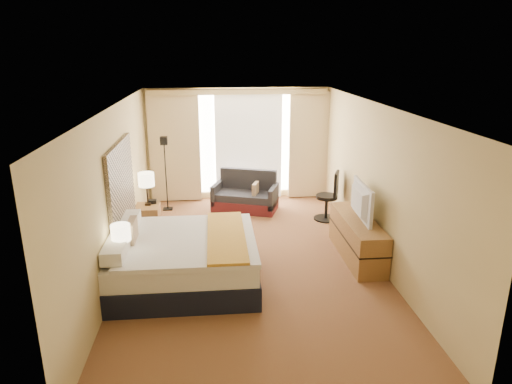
{
  "coord_description": "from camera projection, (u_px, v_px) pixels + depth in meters",
  "views": [
    {
      "loc": [
        -0.57,
        -6.98,
        3.43
      ],
      "look_at": [
        0.13,
        0.4,
        1.1
      ],
      "focal_mm": 32.0,
      "sensor_mm": 36.0,
      "label": 1
    }
  ],
  "objects": [
    {
      "name": "telephone",
      "position": [
        152.0,
        202.0,
        8.9
      ],
      "size": [
        0.18,
        0.14,
        0.07
      ],
      "primitive_type": "cube",
      "rotation": [
        0.0,
        0.0,
        0.06
      ],
      "color": "black",
      "rests_on": "nightstand_right"
    },
    {
      "name": "ceiling",
      "position": [
        250.0,
        106.0,
        6.93
      ],
      "size": [
        4.2,
        7.0,
        0.02
      ],
      "primitive_type": "cube",
      "color": "silver",
      "rests_on": "wall_back"
    },
    {
      "name": "loveseat",
      "position": [
        246.0,
        197.0,
        10.14
      ],
      "size": [
        1.55,
        1.15,
        0.86
      ],
      "rotation": [
        0.0,
        0.0,
        -0.33
      ],
      "color": "#54181B",
      "rests_on": "floor"
    },
    {
      "name": "lamp_left",
      "position": [
        121.0,
        233.0,
        6.32
      ],
      "size": [
        0.27,
        0.27,
        0.57
      ],
      "color": "black",
      "rests_on": "nightstand_left"
    },
    {
      "name": "lamp_right",
      "position": [
        146.0,
        180.0,
        8.67
      ],
      "size": [
        0.3,
        0.3,
        0.64
      ],
      "color": "black",
      "rests_on": "nightstand_right"
    },
    {
      "name": "television",
      "position": [
        356.0,
        201.0,
        7.61
      ],
      "size": [
        0.19,
        1.07,
        0.61
      ],
      "primitive_type": "imported",
      "rotation": [
        0.0,
        0.0,
        1.53
      ],
      "color": "black",
      "rests_on": "media_dresser"
    },
    {
      "name": "wall_back",
      "position": [
        238.0,
        144.0,
        10.65
      ],
      "size": [
        4.2,
        0.02,
        2.6
      ],
      "primitive_type": "cube",
      "color": "#DAC285",
      "rests_on": "ground"
    },
    {
      "name": "nightstand_right",
      "position": [
        148.0,
        219.0,
        8.84
      ],
      "size": [
        0.45,
        0.52,
        0.55
      ],
      "primitive_type": "cube",
      "color": "olive",
      "rests_on": "floor"
    },
    {
      "name": "headboard",
      "position": [
        122.0,
        189.0,
        7.33
      ],
      "size": [
        0.06,
        1.85,
        1.5
      ],
      "primitive_type": "cube",
      "color": "black",
      "rests_on": "wall_left"
    },
    {
      "name": "curtains",
      "position": [
        238.0,
        141.0,
        10.51
      ],
      "size": [
        4.12,
        0.19,
        2.56
      ],
      "color": "beige",
      "rests_on": "floor"
    },
    {
      "name": "nightstand_left",
      "position": [
        125.0,
        282.0,
        6.46
      ],
      "size": [
        0.45,
        0.52,
        0.55
      ],
      "primitive_type": "cube",
      "color": "olive",
      "rests_on": "floor"
    },
    {
      "name": "tissue_box",
      "position": [
        128.0,
        262.0,
        6.35
      ],
      "size": [
        0.15,
        0.15,
        0.1
      ],
      "primitive_type": "cube",
      "rotation": [
        0.0,
        0.0,
        0.43
      ],
      "color": "#8DBBDB",
      "rests_on": "nightstand_left"
    },
    {
      "name": "window",
      "position": [
        248.0,
        144.0,
        10.64
      ],
      "size": [
        2.3,
        0.02,
        2.3
      ],
      "primitive_type": "cube",
      "color": "white",
      "rests_on": "wall_back"
    },
    {
      "name": "floor",
      "position": [
        250.0,
        261.0,
        7.71
      ],
      "size": [
        4.2,
        7.0,
        0.02
      ],
      "primitive_type": "cube",
      "color": "maroon",
      "rests_on": "ground"
    },
    {
      "name": "floor_lamp",
      "position": [
        165.0,
        159.0,
        9.86
      ],
      "size": [
        0.21,
        0.21,
        1.64
      ],
      "color": "black",
      "rests_on": "floor"
    },
    {
      "name": "bed",
      "position": [
        184.0,
        259.0,
        6.92
      ],
      "size": [
        2.15,
        1.96,
        1.04
      ],
      "color": "black",
      "rests_on": "floor"
    },
    {
      "name": "wall_front",
      "position": [
        283.0,
        303.0,
        4.0
      ],
      "size": [
        4.2,
        0.02,
        2.6
      ],
      "primitive_type": "cube",
      "color": "#DAC285",
      "rests_on": "ground"
    },
    {
      "name": "desk_chair",
      "position": [
        329.0,
        198.0,
        9.46
      ],
      "size": [
        0.52,
        0.52,
        1.04
      ],
      "rotation": [
        0.0,
        0.0,
        -0.39
      ],
      "color": "black",
      "rests_on": "floor"
    },
    {
      "name": "wall_right",
      "position": [
        377.0,
        184.0,
        7.51
      ],
      "size": [
        0.02,
        7.0,
        2.6
      ],
      "primitive_type": "cube",
      "color": "#DAC285",
      "rests_on": "ground"
    },
    {
      "name": "wall_left",
      "position": [
        117.0,
        191.0,
        7.13
      ],
      "size": [
        0.02,
        7.0,
        2.6
      ],
      "primitive_type": "cube",
      "color": "#DAC285",
      "rests_on": "ground"
    },
    {
      "name": "media_dresser",
      "position": [
        357.0,
        238.0,
        7.78
      ],
      "size": [
        0.5,
        1.8,
        0.7
      ],
      "primitive_type": "cube",
      "color": "olive",
      "rests_on": "floor"
    }
  ]
}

